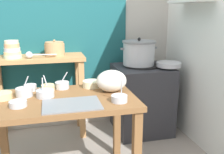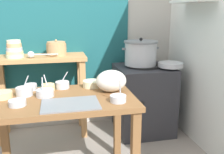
{
  "view_description": "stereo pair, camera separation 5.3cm",
  "coord_description": "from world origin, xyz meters",
  "px_view_note": "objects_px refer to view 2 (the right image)",
  "views": [
    {
      "loc": [
        -0.09,
        -1.87,
        1.35
      ],
      "look_at": [
        0.4,
        0.11,
        0.82
      ],
      "focal_mm": 40.32,
      "sensor_mm": 36.0,
      "label": 1
    },
    {
      "loc": [
        -0.04,
        -1.89,
        1.35
      ],
      "look_at": [
        0.4,
        0.11,
        0.82
      ],
      "focal_mm": 40.32,
      "sensor_mm": 36.0,
      "label": 2
    }
  ],
  "objects_px": {
    "prep_table": "(63,111)",
    "plastic_bag": "(111,81)",
    "prep_bowl_7": "(31,87)",
    "prep_bowl_3": "(45,93)",
    "prep_bowl_0": "(24,91)",
    "prep_bowl_6": "(2,95)",
    "prep_bowl_1": "(17,103)",
    "back_shelf_table": "(41,76)",
    "prep_bowl_5": "(118,98)",
    "bowl_stack_enamel": "(14,50)",
    "prep_bowl_4": "(62,85)",
    "wide_pan": "(170,65)",
    "ladle": "(32,55)",
    "prep_bowl_2": "(92,84)",
    "prep_bowl_8": "(48,87)",
    "steamer_pot": "(141,53)",
    "clay_pot": "(56,49)",
    "serving_tray": "(70,104)",
    "stove_block": "(143,99)"
  },
  "relations": [
    {
      "from": "prep_bowl_0",
      "to": "prep_bowl_6",
      "type": "distance_m",
      "value": 0.16
    },
    {
      "from": "ladle",
      "to": "prep_table",
      "type": "bearing_deg",
      "value": -71.16
    },
    {
      "from": "serving_tray",
      "to": "wide_pan",
      "type": "bearing_deg",
      "value": 34.42
    },
    {
      "from": "prep_table",
      "to": "wide_pan",
      "type": "relative_size",
      "value": 4.18
    },
    {
      "from": "steamer_pot",
      "to": "prep_bowl_1",
      "type": "height_order",
      "value": "steamer_pot"
    },
    {
      "from": "prep_bowl_0",
      "to": "prep_bowl_6",
      "type": "height_order",
      "value": "prep_bowl_0"
    },
    {
      "from": "prep_bowl_0",
      "to": "prep_bowl_7",
      "type": "relative_size",
      "value": 1.56
    },
    {
      "from": "prep_bowl_7",
      "to": "prep_bowl_3",
      "type": "bearing_deg",
      "value": -57.92
    },
    {
      "from": "ladle",
      "to": "prep_bowl_7",
      "type": "distance_m",
      "value": 0.55
    },
    {
      "from": "bowl_stack_enamel",
      "to": "prep_bowl_4",
      "type": "distance_m",
      "value": 0.77
    },
    {
      "from": "prep_table",
      "to": "prep_bowl_7",
      "type": "distance_m",
      "value": 0.38
    },
    {
      "from": "plastic_bag",
      "to": "prep_bowl_5",
      "type": "bearing_deg",
      "value": -90.8
    },
    {
      "from": "prep_bowl_1",
      "to": "back_shelf_table",
      "type": "bearing_deg",
      "value": 83.79
    },
    {
      "from": "prep_bowl_1",
      "to": "prep_bowl_7",
      "type": "xyz_separation_m",
      "value": [
        0.06,
        0.36,
        0.01
      ]
    },
    {
      "from": "prep_bowl_0",
      "to": "prep_bowl_3",
      "type": "height_order",
      "value": "prep_bowl_0"
    },
    {
      "from": "ladle",
      "to": "prep_bowl_4",
      "type": "height_order",
      "value": "ladle"
    },
    {
      "from": "wide_pan",
      "to": "prep_bowl_0",
      "type": "relative_size",
      "value": 1.67
    },
    {
      "from": "ladle",
      "to": "prep_bowl_5",
      "type": "xyz_separation_m",
      "value": [
        0.66,
        -0.95,
        -0.19
      ]
    },
    {
      "from": "prep_bowl_6",
      "to": "prep_bowl_7",
      "type": "relative_size",
      "value": 1.49
    },
    {
      "from": "steamer_pot",
      "to": "prep_bowl_5",
      "type": "xyz_separation_m",
      "value": [
        -0.49,
        -0.94,
        -0.17
      ]
    },
    {
      "from": "wide_pan",
      "to": "prep_bowl_7",
      "type": "bearing_deg",
      "value": -166.52
    },
    {
      "from": "prep_bowl_2",
      "to": "plastic_bag",
      "type": "bearing_deg",
      "value": -48.84
    },
    {
      "from": "clay_pot",
      "to": "plastic_bag",
      "type": "relative_size",
      "value": 0.84
    },
    {
      "from": "prep_table",
      "to": "prep_bowl_5",
      "type": "bearing_deg",
      "value": -24.79
    },
    {
      "from": "prep_table",
      "to": "plastic_bag",
      "type": "bearing_deg",
      "value": 10.06
    },
    {
      "from": "clay_pot",
      "to": "prep_bowl_8",
      "type": "relative_size",
      "value": 1.6
    },
    {
      "from": "bowl_stack_enamel",
      "to": "prep_bowl_5",
      "type": "relative_size",
      "value": 0.99
    },
    {
      "from": "prep_table",
      "to": "serving_tray",
      "type": "bearing_deg",
      "value": -73.14
    },
    {
      "from": "plastic_bag",
      "to": "prep_bowl_6",
      "type": "xyz_separation_m",
      "value": [
        -0.84,
        0.02,
        -0.06
      ]
    },
    {
      "from": "wide_pan",
      "to": "prep_bowl_1",
      "type": "height_order",
      "value": "wide_pan"
    },
    {
      "from": "prep_bowl_2",
      "to": "prep_bowl_7",
      "type": "distance_m",
      "value": 0.51
    },
    {
      "from": "plastic_bag",
      "to": "prep_bowl_7",
      "type": "height_order",
      "value": "plastic_bag"
    },
    {
      "from": "prep_bowl_0",
      "to": "plastic_bag",
      "type": "bearing_deg",
      "value": -3.37
    },
    {
      "from": "bowl_stack_enamel",
      "to": "prep_bowl_3",
      "type": "relative_size",
      "value": 1.21
    },
    {
      "from": "prep_bowl_6",
      "to": "prep_bowl_1",
      "type": "bearing_deg",
      "value": -55.52
    },
    {
      "from": "serving_tray",
      "to": "prep_bowl_3",
      "type": "relative_size",
      "value": 2.7
    },
    {
      "from": "prep_bowl_0",
      "to": "prep_bowl_2",
      "type": "relative_size",
      "value": 1.05
    },
    {
      "from": "prep_table",
      "to": "serving_tray",
      "type": "xyz_separation_m",
      "value": [
        0.05,
        -0.17,
        0.12
      ]
    },
    {
      "from": "clay_pot",
      "to": "serving_tray",
      "type": "xyz_separation_m",
      "value": [
        0.07,
        -1.04,
        -0.25
      ]
    },
    {
      "from": "prep_bowl_1",
      "to": "prep_bowl_8",
      "type": "xyz_separation_m",
      "value": [
        0.2,
        0.32,
        0.01
      ]
    },
    {
      "from": "stove_block",
      "to": "clay_pot",
      "type": "bearing_deg",
      "value": 172.13
    },
    {
      "from": "stove_block",
      "to": "prep_bowl_3",
      "type": "distance_m",
      "value": 1.3
    },
    {
      "from": "steamer_pot",
      "to": "prep_bowl_0",
      "type": "height_order",
      "value": "steamer_pot"
    },
    {
      "from": "bowl_stack_enamel",
      "to": "prep_bowl_6",
      "type": "relative_size",
      "value": 1.19
    },
    {
      "from": "prep_bowl_7",
      "to": "prep_bowl_6",
      "type": "bearing_deg",
      "value": -140.32
    },
    {
      "from": "prep_table",
      "to": "clay_pot",
      "type": "distance_m",
      "value": 0.94
    },
    {
      "from": "prep_bowl_0",
      "to": "prep_bowl_8",
      "type": "bearing_deg",
      "value": 28.94
    },
    {
      "from": "prep_bowl_0",
      "to": "clay_pot",
      "type": "bearing_deg",
      "value": 71.06
    },
    {
      "from": "prep_table",
      "to": "plastic_bag",
      "type": "height_order",
      "value": "plastic_bag"
    },
    {
      "from": "ladle",
      "to": "plastic_bag",
      "type": "bearing_deg",
      "value": -46.69
    }
  ]
}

